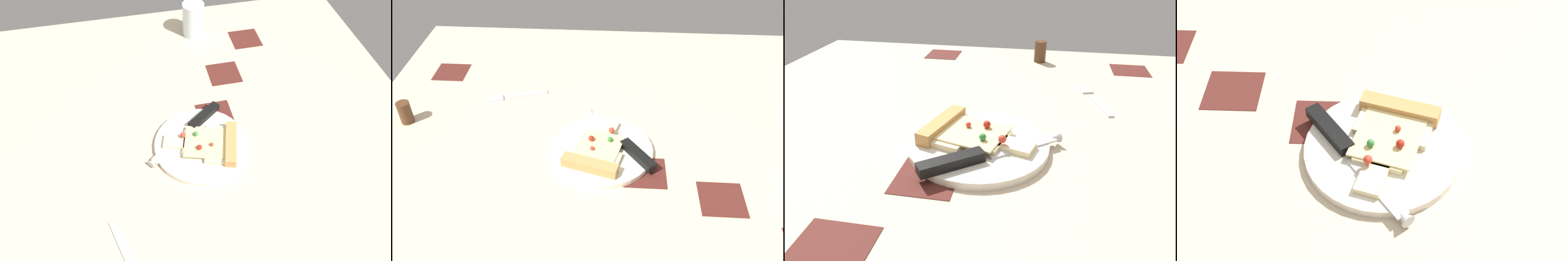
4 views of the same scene
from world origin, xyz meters
TOP-DOWN VIEW (x-y plane):
  - ground_plane at (-0.01, 0.01)cm, footprint 117.90×117.90cm
  - plate at (-0.92, 0.48)cm, footprint 22.51×22.51cm
  - pizza_slice at (-3.36, 1.19)cm, footprint 18.88×13.60cm
  - knife at (0.19, -5.02)cm, footprint 20.44×16.11cm
  - pepper_shaker at (7.16, 47.67)cm, footprint 3.12×3.12cm
  - fork at (19.32, 23.62)cm, footprint 6.15×15.17cm

SIDE VIEW (x-z plane):
  - ground_plane at x=-0.01cm, z-range -3.00..0.00cm
  - fork at x=19.32cm, z-range 0.00..0.80cm
  - plate at x=-0.92cm, z-range 0.00..1.29cm
  - knife at x=0.19cm, z-range 0.67..3.12cm
  - pizza_slice at x=-3.36cm, z-range 0.79..3.38cm
  - pepper_shaker at x=7.16cm, z-range 0.00..5.59cm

